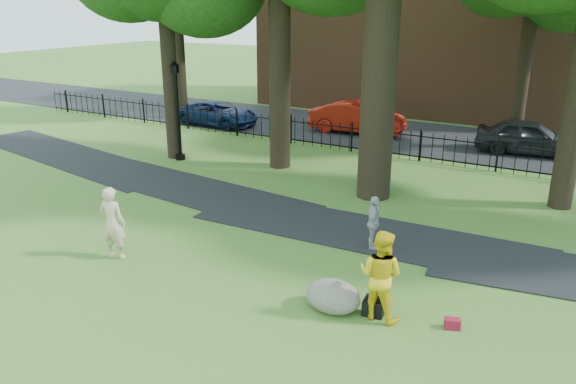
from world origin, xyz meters
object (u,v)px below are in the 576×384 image
Objects in this scene: man at (381,275)px; red_sedan at (357,118)px; woman at (113,223)px; boulder at (333,294)px; lamppost at (178,113)px.

red_sedan is (-7.14, 15.45, -0.20)m from man.
woman reaches higher than red_sedan.
boulder is at bearing 14.06° from man.
lamppost is at bearing -71.30° from woman.
lamppost reaches higher than man.
woman reaches higher than boulder.
man reaches higher than red_sedan.
woman is at bearing 8.81° from man.
lamppost reaches higher than red_sedan.
man is at bearing -45.73° from lamppost.
lamppost reaches higher than boulder.
red_sedan is at bearing -61.74° from man.
boulder is at bearing -48.68° from lamppost.
man reaches higher than boulder.
lamppost is (-11.49, 7.35, 0.99)m from man.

